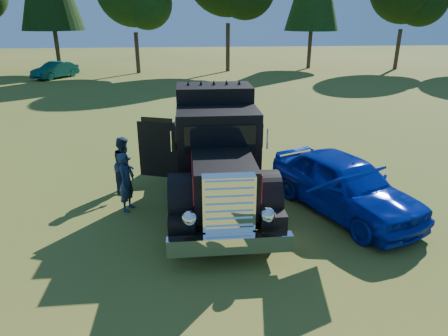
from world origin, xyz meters
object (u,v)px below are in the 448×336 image
spectator_near (127,182)px  diamond_t_truck (216,155)px  spectator_far (125,164)px  hotrod_coupe (344,184)px  distant_teal_car (55,70)px

spectator_near → diamond_t_truck: bearing=-61.0°
spectator_near → spectator_far: size_ratio=0.98×
diamond_t_truck → spectator_far: bearing=162.7°
diamond_t_truck → spectator_near: bearing=-168.4°
hotrod_coupe → spectator_far: size_ratio=2.98×
spectator_near → distant_teal_car: bearing=37.4°
distant_teal_car → spectator_far: bearing=-38.0°
diamond_t_truck → spectator_near: size_ratio=4.56×
diamond_t_truck → hotrod_coupe: diamond_t_truck is taller
hotrod_coupe → spectator_near: hotrod_coupe is taller
distant_teal_car → hotrod_coupe: bearing=-28.5°
hotrod_coupe → spectator_far: hotrod_coupe is taller
spectator_far → distant_teal_car: spectator_far is taller
spectator_near → distant_teal_car: spectator_near is taller
spectator_near → spectator_far: spectator_far is taller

